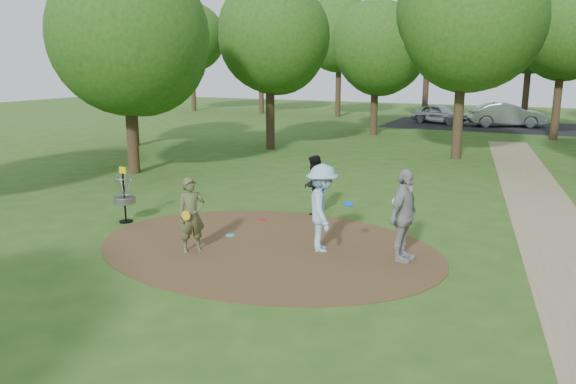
% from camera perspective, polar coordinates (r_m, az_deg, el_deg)
% --- Properties ---
extents(ground, '(100.00, 100.00, 0.00)m').
position_cam_1_polar(ground, '(13.35, -2.20, -5.65)').
color(ground, '#2D5119').
rests_on(ground, ground).
extents(dirt_clearing, '(8.40, 8.40, 0.02)m').
position_cam_1_polar(dirt_clearing, '(13.35, -2.20, -5.61)').
color(dirt_clearing, '#47301C').
rests_on(dirt_clearing, ground).
extents(footpath, '(7.55, 39.89, 0.01)m').
position_cam_1_polar(footpath, '(13.91, 26.75, -6.29)').
color(footpath, '#8C7A5B').
rests_on(footpath, ground).
extents(parking_lot, '(14.00, 8.00, 0.01)m').
position_cam_1_polar(parking_lot, '(41.63, 19.86, 6.33)').
color(parking_lot, black).
rests_on(parking_lot, ground).
extents(player_observer_with_disc, '(0.72, 0.76, 1.75)m').
position_cam_1_polar(player_observer_with_disc, '(12.99, -9.78, -2.34)').
color(player_observer_with_disc, '#525732').
rests_on(player_observer_with_disc, ground).
extents(player_throwing_with_disc, '(1.43, 1.52, 2.04)m').
position_cam_1_polar(player_throwing_with_disc, '(12.88, 3.49, -1.64)').
color(player_throwing_with_disc, '#97C2E2').
rests_on(player_throwing_with_disc, ground).
extents(player_walking_with_disc, '(0.70, 0.87, 1.71)m').
position_cam_1_polar(player_walking_with_disc, '(16.09, 2.64, 0.73)').
color(player_walking_with_disc, black).
rests_on(player_walking_with_disc, ground).
extents(player_waiting_with_disc, '(0.68, 1.27, 2.05)m').
position_cam_1_polar(player_waiting_with_disc, '(12.44, 11.66, -2.38)').
color(player_waiting_with_disc, '#99989B').
rests_on(player_waiting_with_disc, ground).
extents(disc_ground_cyan, '(0.22, 0.22, 0.02)m').
position_cam_1_polar(disc_ground_cyan, '(14.24, -5.87, -4.40)').
color(disc_ground_cyan, '#1BB6DE').
rests_on(disc_ground_cyan, dirt_clearing).
extents(disc_ground_red, '(0.22, 0.22, 0.02)m').
position_cam_1_polar(disc_ground_red, '(15.59, -2.73, -2.81)').
color(disc_ground_red, '#B7122F').
rests_on(disc_ground_red, dirt_clearing).
extents(car_left, '(4.30, 2.89, 1.36)m').
position_cam_1_polar(car_left, '(42.40, 15.10, 7.68)').
color(car_left, '#ACB0B4').
rests_on(car_left, ground).
extents(car_right, '(5.24, 3.25, 1.63)m').
position_cam_1_polar(car_right, '(41.48, 21.28, 7.33)').
color(car_right, '#AAAEB2').
rests_on(car_right, ground).
extents(disc_golf_basket, '(0.63, 0.63, 1.54)m').
position_cam_1_polar(disc_golf_basket, '(15.85, -16.33, 0.10)').
color(disc_golf_basket, black).
rests_on(disc_golf_basket, ground).
extents(tree_ring, '(37.41, 45.34, 8.87)m').
position_cam_1_polar(tree_ring, '(19.74, 13.33, 15.35)').
color(tree_ring, '#332316').
rests_on(tree_ring, ground).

